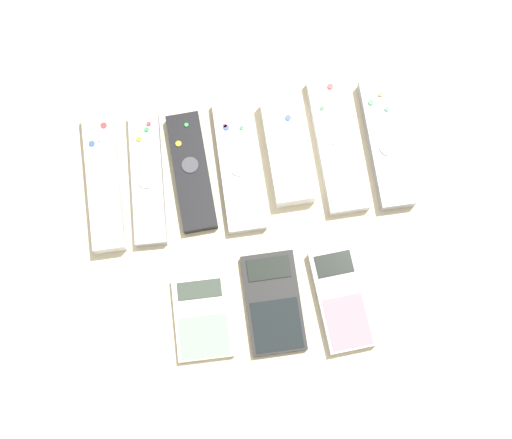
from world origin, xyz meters
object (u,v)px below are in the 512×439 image
at_px(remote_1, 147,178).
at_px(calculator_1, 273,303).
at_px(remote_6, 386,143).
at_px(remote_0, 104,180).
at_px(remote_5, 337,144).
at_px(remote_2, 191,172).
at_px(calculator_2, 341,299).
at_px(remote_4, 287,151).
at_px(remote_3, 239,165).
at_px(calculator_0, 203,318).

distance_m(remote_1, calculator_1, 0.26).
bearing_deg(calculator_1, remote_1, 127.31).
bearing_deg(remote_6, calculator_1, -133.50).
distance_m(remote_0, remote_5, 0.35).
relative_size(remote_2, calculator_2, 1.22).
bearing_deg(remote_4, remote_3, -172.66).
height_order(remote_5, remote_6, remote_6).
relative_size(remote_4, calculator_1, 1.14).
bearing_deg(calculator_1, remote_6, 46.67).
distance_m(remote_2, calculator_1, 0.23).
bearing_deg(remote_1, calculator_1, -50.33).
xyz_separation_m(remote_0, calculator_2, (0.32, -0.23, -0.00)).
relative_size(remote_1, calculator_0, 1.72).
xyz_separation_m(remote_1, remote_2, (0.07, 0.00, -0.00)).
bearing_deg(calculator_2, remote_0, 141.57).
bearing_deg(calculator_2, remote_6, 60.99).
relative_size(remote_2, remote_3, 0.89).
bearing_deg(remote_2, remote_1, 178.42).
height_order(remote_4, remote_5, remote_4).
xyz_separation_m(calculator_1, calculator_2, (0.10, -0.01, 0.00)).
relative_size(remote_1, remote_2, 1.12).
bearing_deg(remote_0, calculator_2, -34.85).
bearing_deg(calculator_0, remote_0, 119.66).
distance_m(remote_3, calculator_0, 0.23).
bearing_deg(remote_2, calculator_0, -94.97).
distance_m(remote_3, remote_4, 0.08).
xyz_separation_m(remote_2, calculator_1, (0.09, -0.21, -0.00)).
relative_size(remote_3, calculator_2, 1.37).
height_order(remote_0, remote_4, remote_4).
bearing_deg(calculator_0, remote_2, 88.52).
bearing_deg(remote_2, remote_5, 0.80).
bearing_deg(calculator_1, calculator_2, -4.98).
bearing_deg(calculator_2, remote_2, 127.25).
bearing_deg(calculator_2, remote_5, 78.39).
bearing_deg(remote_3, calculator_0, -110.40).
distance_m(remote_1, calculator_2, 0.34).
height_order(remote_2, calculator_1, remote_2).
bearing_deg(remote_3, calculator_2, -61.77).
relative_size(remote_2, remote_4, 1.12).
distance_m(remote_5, calculator_1, 0.26).
relative_size(remote_4, calculator_0, 1.37).
relative_size(remote_2, calculator_1, 1.27).
distance_m(remote_2, calculator_0, 0.22).
height_order(calculator_0, calculator_2, calculator_2).
relative_size(remote_1, remote_4, 1.25).
height_order(remote_2, remote_4, remote_4).
relative_size(calculator_1, calculator_2, 0.96).
height_order(remote_2, calculator_2, remote_2).
xyz_separation_m(remote_1, remote_3, (0.14, -0.00, -0.00)).
bearing_deg(remote_6, remote_5, 172.64).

